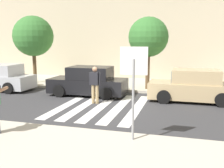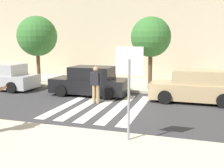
{
  "view_description": "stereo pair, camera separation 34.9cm",
  "coord_description": "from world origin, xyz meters",
  "px_view_note": "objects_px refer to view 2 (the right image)",
  "views": [
    {
      "loc": [
        3.53,
        -10.7,
        2.9
      ],
      "look_at": [
        0.6,
        -0.2,
        1.1
      ],
      "focal_mm": 42.0,
      "sensor_mm": 36.0,
      "label": 1
    },
    {
      "loc": [
        3.86,
        -10.6,
        2.9
      ],
      "look_at": [
        0.6,
        -0.2,
        1.1
      ],
      "focal_mm": 42.0,
      "sensor_mm": 36.0,
      "label": 2
    }
  ],
  "objects_px": {
    "pedestrian_crossing": "(96,83)",
    "street_tree_west": "(37,36)",
    "parked_car_black": "(90,82)",
    "parked_car_tan": "(195,87)",
    "stop_sign": "(129,73)",
    "street_tree_center": "(151,37)",
    "parked_car_silver": "(3,77)"
  },
  "relations": [
    {
      "from": "pedestrian_crossing",
      "to": "parked_car_tan",
      "type": "distance_m",
      "value": 4.72
    },
    {
      "from": "street_tree_west",
      "to": "parked_car_silver",
      "type": "bearing_deg",
      "value": -110.99
    },
    {
      "from": "stop_sign",
      "to": "parked_car_tan",
      "type": "relative_size",
      "value": 0.64
    },
    {
      "from": "parked_car_black",
      "to": "parked_car_tan",
      "type": "bearing_deg",
      "value": 0.0
    },
    {
      "from": "pedestrian_crossing",
      "to": "parked_car_silver",
      "type": "height_order",
      "value": "pedestrian_crossing"
    },
    {
      "from": "pedestrian_crossing",
      "to": "parked_car_black",
      "type": "xyz_separation_m",
      "value": [
        -0.95,
        1.68,
        -0.25
      ]
    },
    {
      "from": "pedestrian_crossing",
      "to": "parked_car_black",
      "type": "distance_m",
      "value": 1.94
    },
    {
      "from": "stop_sign",
      "to": "pedestrian_crossing",
      "type": "bearing_deg",
      "value": 121.32
    },
    {
      "from": "stop_sign",
      "to": "pedestrian_crossing",
      "type": "distance_m",
      "value": 5.2
    },
    {
      "from": "parked_car_black",
      "to": "parked_car_silver",
      "type": "bearing_deg",
      "value": -180.0
    },
    {
      "from": "parked_car_silver",
      "to": "parked_car_black",
      "type": "relative_size",
      "value": 1.0
    },
    {
      "from": "parked_car_black",
      "to": "street_tree_center",
      "type": "height_order",
      "value": "street_tree_center"
    },
    {
      "from": "stop_sign",
      "to": "pedestrian_crossing",
      "type": "xyz_separation_m",
      "value": [
        -2.65,
        4.35,
        -1.07
      ]
    },
    {
      "from": "parked_car_tan",
      "to": "street_tree_center",
      "type": "xyz_separation_m",
      "value": [
        -2.48,
        2.0,
        2.37
      ]
    },
    {
      "from": "street_tree_west",
      "to": "street_tree_center",
      "type": "xyz_separation_m",
      "value": [
        7.6,
        -0.38,
        -0.09
      ]
    },
    {
      "from": "street_tree_west",
      "to": "parked_car_black",
      "type": "bearing_deg",
      "value": -26.76
    },
    {
      "from": "stop_sign",
      "to": "street_tree_west",
      "type": "bearing_deg",
      "value": 134.7
    },
    {
      "from": "pedestrian_crossing",
      "to": "parked_car_tan",
      "type": "bearing_deg",
      "value": 20.81
    },
    {
      "from": "street_tree_center",
      "to": "parked_car_tan",
      "type": "bearing_deg",
      "value": -38.82
    },
    {
      "from": "parked_car_black",
      "to": "street_tree_west",
      "type": "xyz_separation_m",
      "value": [
        -4.72,
        2.38,
        2.47
      ]
    },
    {
      "from": "parked_car_silver",
      "to": "parked_car_black",
      "type": "xyz_separation_m",
      "value": [
        5.63,
        0.0,
        0.0
      ]
    },
    {
      "from": "stop_sign",
      "to": "street_tree_west",
      "type": "xyz_separation_m",
      "value": [
        -8.32,
        8.41,
        1.15
      ]
    },
    {
      "from": "parked_car_tan",
      "to": "street_tree_west",
      "type": "bearing_deg",
      "value": 166.72
    },
    {
      "from": "pedestrian_crossing",
      "to": "street_tree_center",
      "type": "bearing_deg",
      "value": 62.29
    },
    {
      "from": "pedestrian_crossing",
      "to": "parked_car_silver",
      "type": "relative_size",
      "value": 0.42
    },
    {
      "from": "parked_car_tan",
      "to": "street_tree_west",
      "type": "relative_size",
      "value": 0.94
    },
    {
      "from": "pedestrian_crossing",
      "to": "parked_car_black",
      "type": "relative_size",
      "value": 0.42
    },
    {
      "from": "parked_car_tan",
      "to": "street_tree_west",
      "type": "xyz_separation_m",
      "value": [
        -10.08,
        2.38,
        2.47
      ]
    },
    {
      "from": "parked_car_black",
      "to": "parked_car_tan",
      "type": "height_order",
      "value": "same"
    },
    {
      "from": "pedestrian_crossing",
      "to": "street_tree_west",
      "type": "relative_size",
      "value": 0.39
    },
    {
      "from": "stop_sign",
      "to": "street_tree_center",
      "type": "distance_m",
      "value": 8.12
    },
    {
      "from": "street_tree_west",
      "to": "street_tree_center",
      "type": "relative_size",
      "value": 1.07
    }
  ]
}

